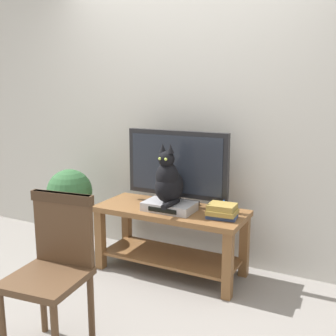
# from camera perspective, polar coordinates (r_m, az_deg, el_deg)

# --- Properties ---
(ground_plane) EXTENTS (12.00, 12.00, 0.00)m
(ground_plane) POSITION_cam_1_polar(r_m,az_deg,el_deg) (3.11, -4.58, -18.10)
(ground_plane) COLOR gray
(back_wall) EXTENTS (7.00, 0.12, 2.80)m
(back_wall) POSITION_cam_1_polar(r_m,az_deg,el_deg) (3.57, 3.41, 9.32)
(back_wall) COLOR beige
(back_wall) RESTS_ON ground
(tv_stand) EXTENTS (1.23, 0.51, 0.55)m
(tv_stand) POSITION_cam_1_polar(r_m,az_deg,el_deg) (3.37, 0.39, -8.52)
(tv_stand) COLOR brown
(tv_stand) RESTS_ON ground
(tv) EXTENTS (0.89, 0.20, 0.63)m
(tv) POSITION_cam_1_polar(r_m,az_deg,el_deg) (3.33, 1.25, 0.20)
(tv) COLOR black
(tv) RESTS_ON tv_stand
(media_box) EXTENTS (0.41, 0.24, 0.07)m
(media_box) POSITION_cam_1_polar(r_m,az_deg,el_deg) (3.25, 0.17, -5.45)
(media_box) COLOR #ADADB2
(media_box) RESTS_ON tv_stand
(cat) EXTENTS (0.21, 0.36, 0.48)m
(cat) POSITION_cam_1_polar(r_m,az_deg,el_deg) (3.18, 0.06, -1.86)
(cat) COLOR black
(cat) RESTS_ON media_box
(wooden_chair) EXTENTS (0.45, 0.45, 0.93)m
(wooden_chair) POSITION_cam_1_polar(r_m,az_deg,el_deg) (2.47, -15.80, -12.62)
(wooden_chair) COLOR #513823
(wooden_chair) RESTS_ON ground
(book_stack) EXTENTS (0.24, 0.19, 0.11)m
(book_stack) POSITION_cam_1_polar(r_m,az_deg,el_deg) (3.08, 7.65, -6.06)
(book_stack) COLOR #33477A
(book_stack) RESTS_ON tv_stand
(potted_plant) EXTENTS (0.41, 0.41, 0.80)m
(potted_plant) POSITION_cam_1_polar(r_m,az_deg,el_deg) (3.81, -13.67, -4.32)
(potted_plant) COLOR beige
(potted_plant) RESTS_ON ground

